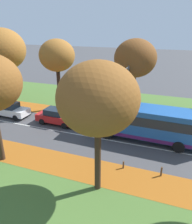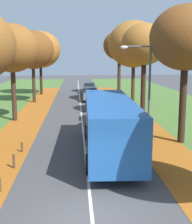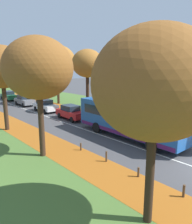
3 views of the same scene
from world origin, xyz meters
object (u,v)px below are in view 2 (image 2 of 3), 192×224
(tree_left_far, at_px, (33,50))
(car_green_fourth_in_line, at_px, (89,88))
(tree_right_near, at_px, (186,39))
(tree_right_distant, at_px, (119,46))
(tree_left_mid, at_px, (12,48))
(bus, at_px, (109,123))
(streetlamp_right, at_px, (144,83))
(bollard_third, at_px, (0,185))
(bollard_fourth, at_px, (14,161))
(car_grey_third_in_line, at_px, (90,94))
(tree_right_mid, at_px, (144,45))
(tree_right_far, at_px, (134,44))
(car_red_lead, at_px, (100,111))
(bollard_fifth, at_px, (22,147))
(tree_left_distant, at_px, (40,50))
(car_white_following, at_px, (94,101))

(tree_left_far, distance_m, car_green_fourth_in_line, 11.58)
(tree_right_near, xyz_separation_m, tree_right_distant, (-0.45, 25.08, 0.38))
(tree_left_mid, bearing_deg, tree_right_distant, 57.35)
(bus, bearing_deg, tree_left_far, 108.54)
(streetlamp_right, bearing_deg, bollard_third, -136.76)
(bollard_fourth, distance_m, car_grey_third_in_line, 23.50)
(tree_left_mid, relative_size, tree_right_mid, 0.97)
(tree_right_near, height_order, car_green_fourth_in_line, tree_right_near)
(car_green_fourth_in_line, bearing_deg, tree_right_near, -79.89)
(tree_right_mid, height_order, bollard_third, tree_right_mid)
(tree_right_far, bearing_deg, car_red_lead, -114.78)
(tree_right_near, bearing_deg, car_grey_third_in_line, 104.17)
(tree_right_near, bearing_deg, streetlamp_right, 175.62)
(bus, xyz_separation_m, car_red_lead, (0.15, 8.74, -0.89))
(tree_right_far, relative_size, car_red_lead, 2.18)
(tree_right_near, xyz_separation_m, bollard_fifth, (-9.61, -1.40, -6.07))
(tree_left_far, relative_size, tree_right_near, 0.99)
(bollard_fourth, xyz_separation_m, car_green_fourth_in_line, (4.94, 29.92, 0.46))
(streetlamp_right, xyz_separation_m, car_grey_third_in_line, (-2.41, 18.82, -2.92))
(tree_right_mid, bearing_deg, tree_left_distant, 122.29)
(bollard_fifth, relative_size, car_green_fourth_in_line, 0.13)
(streetlamp_right, bearing_deg, tree_left_mid, 141.62)
(tree_right_far, xyz_separation_m, bollard_third, (-9.62, -23.42, -6.36))
(streetlamp_right, distance_m, car_grey_third_in_line, 19.19)
(tree_right_far, height_order, car_white_following, tree_right_far)
(streetlamp_right, bearing_deg, car_green_fourth_in_line, 94.96)
(car_red_lead, xyz_separation_m, car_white_following, (-0.10, 5.82, 0.00))
(tree_right_far, xyz_separation_m, car_white_following, (-4.68, -4.10, -5.83))
(tree_left_far, xyz_separation_m, car_green_fourth_in_line, (6.81, 7.78, -5.21))
(tree_left_distant, xyz_separation_m, tree_right_mid, (10.83, -17.14, 0.06))
(car_grey_third_in_line, bearing_deg, tree_right_far, -24.53)
(tree_right_near, xyz_separation_m, car_white_following, (-4.67, 12.71, -5.54))
(tree_left_far, distance_m, tree_right_mid, 14.39)
(tree_left_distant, height_order, car_grey_third_in_line, tree_left_distant)
(streetlamp_right, bearing_deg, car_white_following, 100.33)
(tree_left_distant, bearing_deg, tree_right_mid, -57.71)
(tree_left_distant, distance_m, tree_right_far, 14.55)
(car_white_following, relative_size, car_green_fourth_in_line, 1.00)
(bollard_third, distance_m, bollard_fourth, 2.61)
(car_grey_third_in_line, bearing_deg, car_white_following, -88.85)
(tree_right_distant, distance_m, bollard_fifth, 28.75)
(tree_right_far, relative_size, bollard_fourth, 13.07)
(tree_right_mid, bearing_deg, bus, -111.46)
(tree_left_far, bearing_deg, streetlamp_right, -63.27)
(bollard_third, distance_m, streetlamp_right, 10.51)
(tree_left_far, distance_m, tree_right_distant, 13.01)
(tree_left_far, xyz_separation_m, bollard_fifth, (1.81, -19.53, -5.74))
(tree_right_distant, relative_size, car_green_fourth_in_line, 2.08)
(bollard_fifth, bearing_deg, car_red_lead, 58.68)
(tree_left_mid, distance_m, tree_right_near, 13.92)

